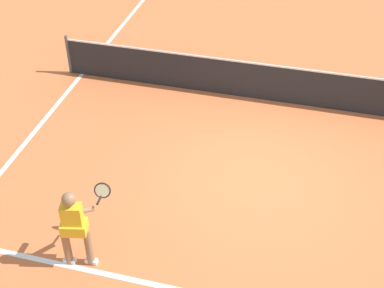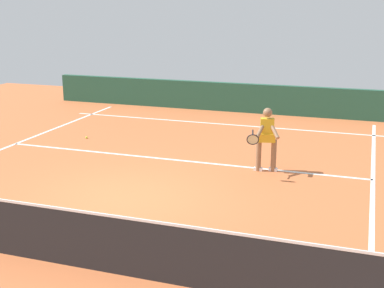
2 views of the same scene
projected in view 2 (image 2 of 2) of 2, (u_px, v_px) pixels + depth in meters
name	position (u px, v px, depth m)	size (l,w,h in m)	color
ground_plane	(122.00, 200.00, 10.74)	(25.70, 25.70, 0.00)	#C66638
court_back_wall	(237.00, 97.00, 19.35)	(14.79, 0.24, 1.07)	#23513D
baseline_marking	(220.00, 124.00, 17.48)	(10.79, 0.10, 0.01)	white
service_line_marking	(174.00, 160.00, 13.48)	(9.79, 0.10, 0.01)	white
sideline_left_marking	(372.00, 232.00, 9.21)	(0.10, 17.77, 0.01)	white
court_net	(41.00, 233.00, 8.07)	(10.47, 0.08, 1.03)	#4C4C51
tennis_player	(266.00, 137.00, 12.36)	(0.68, 1.05, 1.55)	#8C6647
tennis_ball_near	(87.00, 137.00, 15.60)	(0.07, 0.07, 0.07)	#D1E533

